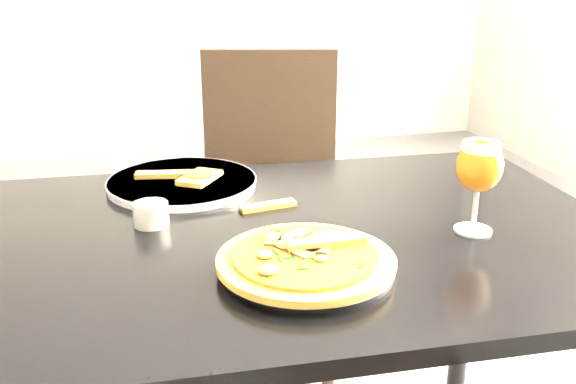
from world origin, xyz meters
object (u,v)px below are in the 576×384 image
object	(u,v)px
pizza	(306,258)
dining_table	(294,275)
chair_far	(269,195)
beer_glass	(480,167)

from	to	relation	value
pizza	dining_table	bearing A→B (deg)	81.19
chair_far	pizza	distance (m)	0.99
beer_glass	pizza	bearing A→B (deg)	-166.80
pizza	beer_glass	xyz separation A→B (m)	(0.34, 0.08, 0.10)
dining_table	chair_far	distance (m)	0.80
beer_glass	dining_table	bearing A→B (deg)	164.60
pizza	chair_far	bearing A→B (deg)	80.73
chair_far	beer_glass	distance (m)	0.95
chair_far	pizza	world-z (taller)	chair_far
dining_table	beer_glass	xyz separation A→B (m)	(0.31, -0.09, 0.21)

